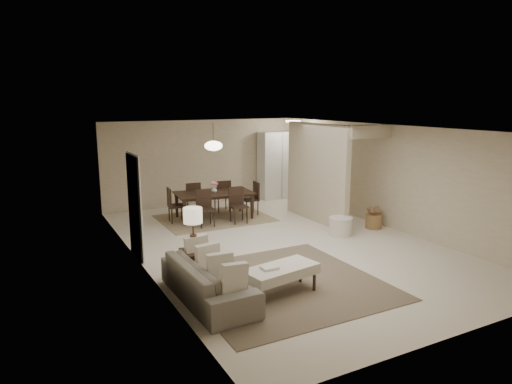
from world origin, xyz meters
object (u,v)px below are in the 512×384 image
round_pouf (340,226)px  dining_table (215,206)px  ottoman_bench (281,272)px  side_table (194,267)px  sofa (208,281)px  pantry_cabinet (278,165)px  wicker_basket (374,221)px

round_pouf → dining_table: 3.40m
round_pouf → dining_table: dining_table is taller
ottoman_bench → round_pouf: 3.57m
round_pouf → dining_table: (-1.99, 2.76, 0.14)m
dining_table → side_table: bearing=-111.9°
sofa → dining_table: bearing=-25.3°
side_table → dining_table: bearing=62.8°
sofa → ottoman_bench: (1.14, -0.30, 0.04)m
ottoman_bench → dining_table: dining_table is taller
side_table → round_pouf: 4.09m
side_table → dining_table: dining_table is taller
side_table → sofa: bearing=-93.8°
sofa → side_table: bearing=-5.3°
ottoman_bench → dining_table: (0.88, 4.88, -0.01)m
pantry_cabinet → wicker_basket: (0.29, -4.15, -0.88)m
pantry_cabinet → ottoman_bench: pantry_cabinet is taller
sofa → round_pouf: (4.00, 1.82, -0.10)m
pantry_cabinet → round_pouf: bearing=-100.7°
ottoman_bench → side_table: bearing=126.0°
pantry_cabinet → round_pouf: (-0.80, -4.25, -0.84)m
round_pouf → pantry_cabinet: bearing=79.3°
round_pouf → wicker_basket: round_pouf is taller
wicker_basket → round_pouf: bearing=-174.8°
sofa → wicker_basket: size_ratio=5.36×
pantry_cabinet → dining_table: (-2.79, -1.49, -0.70)m
dining_table → round_pouf: bearing=-48.8°
pantry_cabinet → side_table: 7.17m
wicker_basket → ottoman_bench: bearing=-150.7°
pantry_cabinet → ottoman_bench: bearing=-119.9°
side_table → round_pouf: bearing=15.0°
pantry_cabinet → round_pouf: pantry_cabinet is taller
round_pouf → dining_table: size_ratio=0.27×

